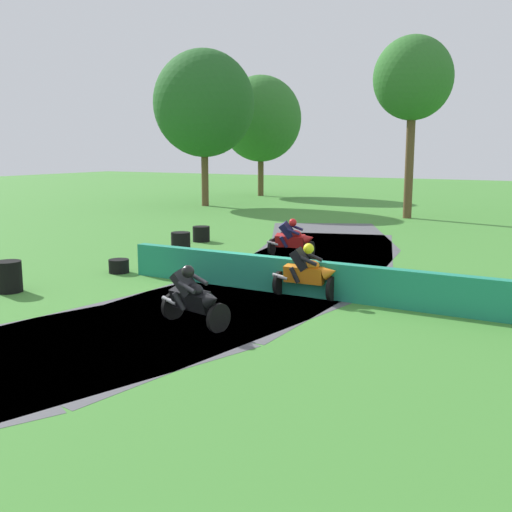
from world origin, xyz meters
TOP-DOWN VIEW (x-y plane):
  - ground_plane at (0.00, 0.00)m, footprint 120.00×120.00m
  - track_asphalt at (-1.10, 0.02)m, footprint 9.21×29.73m
  - safety_barrier at (5.12, -0.09)m, footprint 18.10×0.61m
  - motorcycle_lead_black at (0.47, -3.63)m, footprint 1.70×1.08m
  - motorcycle_chase_orange at (1.51, -0.29)m, footprint 1.68×0.71m
  - motorcycle_trailing_red at (-1.22, 4.59)m, footprint 1.68×0.90m
  - tire_stack_mid_a at (-5.43, -3.34)m, footprint 0.67×0.67m
  - tire_stack_mid_b at (-4.63, -0.11)m, footprint 0.59×0.59m
  - tire_stack_far at (-4.77, 3.17)m, footprint 0.66×0.66m
  - tire_stack_extra_a at (-5.92, 6.13)m, footprint 0.67×0.67m
  - tree_far_right at (-1.03, 18.16)m, footprint 4.01×4.01m
  - tree_mid_rise at (-14.14, 18.77)m, footprint 6.25×6.25m
  - tree_behind_barrier at (-15.02, 27.79)m, footprint 6.11×6.11m

SIDE VIEW (x-z plane):
  - ground_plane at x=0.00m, z-range 0.00..0.00m
  - track_asphalt at x=-1.10m, z-range 0.00..0.01m
  - tire_stack_mid_b at x=-4.63m, z-range 0.00..0.40m
  - tire_stack_extra_a at x=-5.92m, z-range 0.00..0.60m
  - tire_stack_mid_a at x=-5.43m, z-range 0.00..0.80m
  - tire_stack_far at x=-4.77m, z-range 0.00..0.80m
  - safety_barrier at x=5.12m, z-range 0.00..0.90m
  - motorcycle_lead_black at x=0.47m, z-range -0.08..1.35m
  - motorcycle_trailing_red at x=-1.22m, z-range -0.07..1.35m
  - motorcycle_chase_orange at x=1.51m, z-range -0.05..1.37m
  - tree_behind_barrier at x=-15.02m, z-range 1.29..10.29m
  - tree_mid_rise at x=-14.14m, z-range 1.52..11.14m
  - tree_far_right at x=-1.03m, z-range 2.44..11.66m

